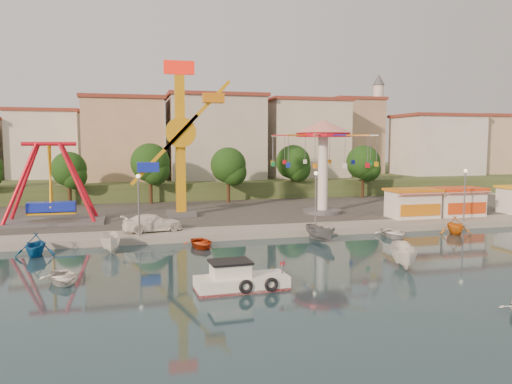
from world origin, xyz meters
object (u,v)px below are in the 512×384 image
object	(u,v)px
wave_swinger	(323,146)
rowboat_a	(62,277)
kamikaze_tower	(184,143)
cabin_motorboat	(239,281)
pirate_ship_ride	(51,185)
van	(153,223)
skiff	(404,256)

from	to	relation	value
wave_swinger	rowboat_a	xyz separation A→B (m)	(-25.15, -20.27, -7.85)
kamikaze_tower	cabin_motorboat	distance (m)	27.21
kamikaze_tower	wave_swinger	size ratio (longest dim) A/B	1.42
rowboat_a	kamikaze_tower	bearing A→B (deg)	50.74
cabin_motorboat	rowboat_a	distance (m)	10.96
kamikaze_tower	pirate_ship_ride	bearing A→B (deg)	-173.49
van	kamikaze_tower	bearing A→B (deg)	-36.82
pirate_ship_ride	skiff	distance (m)	34.06
pirate_ship_ride	skiff	world-z (taller)	pirate_ship_ride
rowboat_a	van	distance (m)	14.66
wave_swinger	van	xyz separation A→B (m)	(-19.07, -6.98, -6.83)
wave_swinger	cabin_motorboat	bearing A→B (deg)	-121.57
wave_swinger	skiff	bearing A→B (deg)	-97.67
kamikaze_tower	cabin_motorboat	bearing A→B (deg)	-89.45
wave_swinger	rowboat_a	distance (m)	33.24
pirate_ship_ride	wave_swinger	world-z (taller)	wave_swinger
pirate_ship_ride	skiff	xyz separation A→B (m)	(25.48, -22.32, -3.56)
kamikaze_tower	van	size ratio (longest dim) A/B	3.11
skiff	van	bearing A→B (deg)	159.37
pirate_ship_ride	kamikaze_tower	distance (m)	13.92
pirate_ship_ride	van	distance (m)	12.15
rowboat_a	van	world-z (taller)	van
skiff	wave_swinger	bearing A→B (deg)	105.18
skiff	van	xyz separation A→B (m)	(-16.08, 15.24, 0.53)
skiff	kamikaze_tower	bearing A→B (deg)	140.07
wave_swinger	kamikaze_tower	bearing A→B (deg)	173.98
cabin_motorboat	van	bearing A→B (deg)	100.38
kamikaze_tower	van	bearing A→B (deg)	-113.98
cabin_motorboat	van	distance (m)	17.92
pirate_ship_ride	rowboat_a	distance (m)	21.04
pirate_ship_ride	wave_swinger	xyz separation A→B (m)	(28.47, -0.10, 3.80)
skiff	van	distance (m)	22.16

